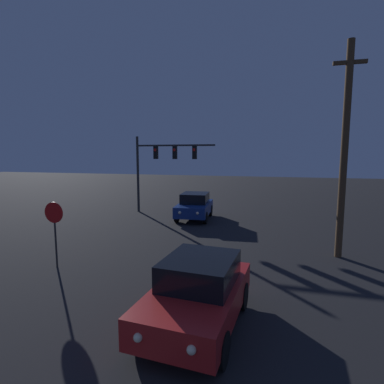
{
  "coord_description": "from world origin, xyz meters",
  "views": [
    {
      "loc": [
        3.63,
        1.03,
        4.25
      ],
      "look_at": [
        0.0,
        14.55,
        2.48
      ],
      "focal_mm": 28.0,
      "sensor_mm": 36.0,
      "label": 1
    }
  ],
  "objects_px": {
    "car_near": "(198,292)",
    "car_far": "(195,206)",
    "utility_pole": "(344,150)",
    "traffic_signal_mast": "(161,160)",
    "stop_sign": "(54,222)"
  },
  "relations": [
    {
      "from": "car_near",
      "to": "utility_pole",
      "type": "bearing_deg",
      "value": -120.3
    },
    {
      "from": "car_near",
      "to": "car_far",
      "type": "relative_size",
      "value": 1.0
    },
    {
      "from": "car_near",
      "to": "car_far",
      "type": "bearing_deg",
      "value": -70.63
    },
    {
      "from": "car_far",
      "to": "traffic_signal_mast",
      "type": "xyz_separation_m",
      "value": [
        -2.89,
        1.37,
        2.99
      ]
    },
    {
      "from": "stop_sign",
      "to": "utility_pole",
      "type": "relative_size",
      "value": 0.29
    },
    {
      "from": "traffic_signal_mast",
      "to": "utility_pole",
      "type": "relative_size",
      "value": 0.68
    },
    {
      "from": "traffic_signal_mast",
      "to": "stop_sign",
      "type": "xyz_separation_m",
      "value": [
        -0.01,
        -11.05,
        -2.1
      ]
    },
    {
      "from": "car_near",
      "to": "utility_pole",
      "type": "height_order",
      "value": "utility_pole"
    },
    {
      "from": "car_near",
      "to": "stop_sign",
      "type": "xyz_separation_m",
      "value": [
        -6.12,
        2.38,
        0.89
      ]
    },
    {
      "from": "utility_pole",
      "to": "traffic_signal_mast",
      "type": "bearing_deg",
      "value": 146.3
    },
    {
      "from": "car_near",
      "to": "utility_pole",
      "type": "distance_m",
      "value": 8.57
    },
    {
      "from": "utility_pole",
      "to": "car_far",
      "type": "bearing_deg",
      "value": 143.53
    },
    {
      "from": "car_near",
      "to": "car_far",
      "type": "height_order",
      "value": "same"
    },
    {
      "from": "stop_sign",
      "to": "utility_pole",
      "type": "distance_m",
      "value": 11.61
    },
    {
      "from": "stop_sign",
      "to": "traffic_signal_mast",
      "type": "bearing_deg",
      "value": 89.96
    }
  ]
}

